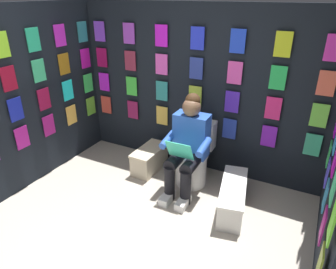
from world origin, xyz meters
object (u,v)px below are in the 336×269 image
at_px(comic_longbox_far, 232,197).
at_px(person_reading, 187,146).
at_px(toilet, 194,157).
at_px(comic_longbox_near, 150,159).

bearing_deg(comic_longbox_far, person_reading, -22.30).
xyz_separation_m(toilet, comic_longbox_far, (-0.61, 0.34, -0.17)).
xyz_separation_m(toilet, comic_longbox_near, (0.62, 0.04, -0.17)).
height_order(comic_longbox_near, comic_longbox_far, comic_longbox_near).
relative_size(toilet, person_reading, 0.65).
xyz_separation_m(person_reading, comic_longbox_far, (-0.61, 0.12, -0.44)).
bearing_deg(person_reading, comic_longbox_near, -17.58).
relative_size(toilet, comic_longbox_far, 0.90).
relative_size(toilet, comic_longbox_near, 1.32).
bearing_deg(comic_longbox_near, comic_longbox_far, 167.41).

